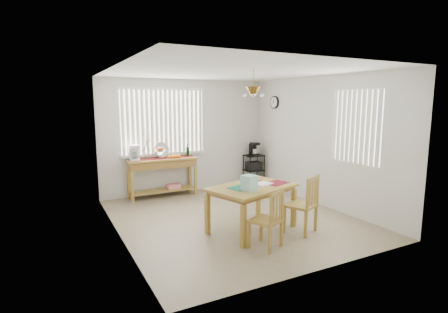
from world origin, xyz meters
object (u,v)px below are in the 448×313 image
cart_items (254,149)px  dining_table (252,191)px  sideboard (163,168)px  chair_right (303,205)px  wire_cart (254,167)px  chair_left (268,220)px

cart_items → dining_table: (-1.71, -2.67, -0.27)m
sideboard → cart_items: 2.38m
cart_items → chair_right: bearing=-108.4°
sideboard → wire_cart: sideboard is taller
sideboard → cart_items: (2.36, -0.01, 0.28)m
sideboard → cart_items: size_ratio=4.78×
dining_table → chair_left: bearing=-104.2°
chair_left → chair_right: chair_right is taller
wire_cart → chair_left: 3.88m
chair_right → sideboard: bearing=112.7°
wire_cart → dining_table: (-1.71, -2.66, 0.19)m
sideboard → chair_left: sideboard is taller
sideboard → chair_left: 3.44m
sideboard → chair_left: (0.47, -3.40, -0.23)m
cart_items → dining_table: bearing=-122.7°
wire_cart → sideboard: bearing=179.6°
cart_items → chair_right: 3.34m
wire_cart → cart_items: size_ratio=2.43×
chair_right → wire_cart: bearing=71.5°
cart_items → dining_table: cart_items is taller
chair_left → sideboard: bearing=97.8°
wire_cart → chair_left: size_ratio=0.91×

